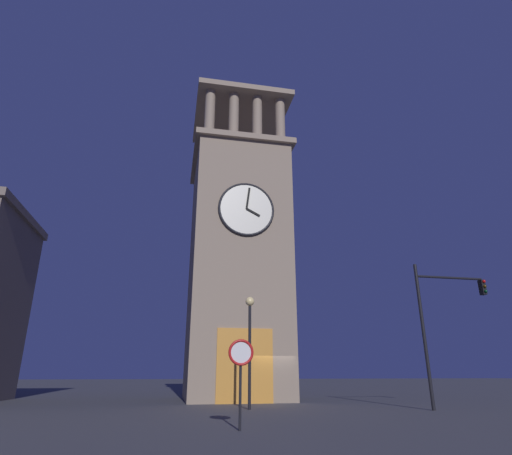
# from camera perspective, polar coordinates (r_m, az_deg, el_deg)

# --- Properties ---
(ground_plane) EXTENTS (200.00, 200.00, 0.00)m
(ground_plane) POSITION_cam_1_polar(r_m,az_deg,el_deg) (25.18, 2.23, -23.05)
(ground_plane) COLOR #424247
(clocktower) EXTENTS (6.84, 8.02, 23.15)m
(clocktower) POSITION_cam_1_polar(r_m,az_deg,el_deg) (28.84, -2.68, -4.66)
(clocktower) COLOR gray
(clocktower) RESTS_ON ground_plane
(traffic_signal_near) EXTENTS (3.83, 0.41, 6.69)m
(traffic_signal_near) POSITION_cam_1_polar(r_m,az_deg,el_deg) (22.34, 24.31, -10.64)
(traffic_signal_near) COLOR black
(traffic_signal_near) RESTS_ON ground_plane
(street_lamp) EXTENTS (0.44, 0.44, 5.13)m
(street_lamp) POSITION_cam_1_polar(r_m,az_deg,el_deg) (20.51, -0.87, -13.86)
(street_lamp) COLOR black
(street_lamp) RESTS_ON ground_plane
(no_horn_sign) EXTENTS (0.78, 0.14, 2.56)m
(no_horn_sign) POSITION_cam_1_polar(r_m,az_deg,el_deg) (13.12, -2.10, -17.66)
(no_horn_sign) COLOR black
(no_horn_sign) RESTS_ON ground_plane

